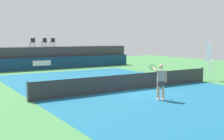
{
  "coord_description": "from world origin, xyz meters",
  "views": [
    {
      "loc": [
        -9.89,
        -13.46,
        3.03
      ],
      "look_at": [
        -0.16,
        2.0,
        1.0
      ],
      "focal_mm": 45.42,
      "sensor_mm": 36.0,
      "label": 1
    }
  ],
  "objects_px": {
    "spectator_chair_far_left": "(33,42)",
    "spectator_chair_left": "(44,42)",
    "tennis_player": "(161,81)",
    "net_post_far": "(203,74)",
    "umpire_chair": "(209,59)",
    "spectator_chair_center": "(52,42)",
    "tennis_ball": "(44,78)",
    "net_post_near": "(28,92)"
  },
  "relations": [
    {
      "from": "tennis_player",
      "to": "spectator_chair_far_left",
      "type": "bearing_deg",
      "value": 92.55
    },
    {
      "from": "umpire_chair",
      "to": "tennis_ball",
      "type": "distance_m",
      "value": 12.26
    },
    {
      "from": "spectator_chair_center",
      "to": "tennis_ball",
      "type": "bearing_deg",
      "value": -114.68
    },
    {
      "from": "spectator_chair_center",
      "to": "tennis_player",
      "type": "height_order",
      "value": "spectator_chair_center"
    },
    {
      "from": "net_post_near",
      "to": "tennis_player",
      "type": "relative_size",
      "value": 0.56
    },
    {
      "from": "spectator_chair_center",
      "to": "net_post_far",
      "type": "xyz_separation_m",
      "value": [
        5.36,
        -15.48,
        -2.19
      ]
    },
    {
      "from": "spectator_chair_far_left",
      "to": "spectator_chair_left",
      "type": "bearing_deg",
      "value": -15.15
    },
    {
      "from": "spectator_chair_far_left",
      "to": "tennis_player",
      "type": "bearing_deg",
      "value": -87.45
    },
    {
      "from": "spectator_chair_far_left",
      "to": "spectator_chair_center",
      "type": "relative_size",
      "value": 1.0
    },
    {
      "from": "spectator_chair_left",
      "to": "spectator_chair_center",
      "type": "height_order",
      "value": "same"
    },
    {
      "from": "spectator_chair_far_left",
      "to": "net_post_far",
      "type": "relative_size",
      "value": 0.89
    },
    {
      "from": "spectator_chair_left",
      "to": "umpire_chair",
      "type": "height_order",
      "value": "spectator_chair_left"
    },
    {
      "from": "spectator_chair_far_left",
      "to": "spectator_chair_left",
      "type": "xyz_separation_m",
      "value": [
        1.13,
        -0.31,
        0.0
      ]
    },
    {
      "from": "net_post_far",
      "to": "tennis_player",
      "type": "height_order",
      "value": "tennis_player"
    },
    {
      "from": "spectator_chair_center",
      "to": "net_post_far",
      "type": "height_order",
      "value": "spectator_chair_center"
    },
    {
      "from": "spectator_chair_far_left",
      "to": "net_post_far",
      "type": "bearing_deg",
      "value": -63.76
    },
    {
      "from": "umpire_chair",
      "to": "tennis_ball",
      "type": "xyz_separation_m",
      "value": [
        -9.79,
        7.21,
        -1.55
      ]
    },
    {
      "from": "spectator_chair_far_left",
      "to": "tennis_player",
      "type": "relative_size",
      "value": 0.5
    },
    {
      "from": "spectator_chair_left",
      "to": "tennis_player",
      "type": "xyz_separation_m",
      "value": [
        -0.31,
        -18.06,
        -1.73
      ]
    },
    {
      "from": "spectator_chair_center",
      "to": "tennis_ball",
      "type": "relative_size",
      "value": 13.06
    },
    {
      "from": "net_post_far",
      "to": "spectator_chair_center",
      "type": "bearing_deg",
      "value": 109.09
    },
    {
      "from": "spectator_chair_left",
      "to": "tennis_player",
      "type": "distance_m",
      "value": 18.14
    },
    {
      "from": "spectator_chair_center",
      "to": "net_post_far",
      "type": "distance_m",
      "value": 16.53
    },
    {
      "from": "spectator_chair_center",
      "to": "tennis_ball",
      "type": "distance_m",
      "value": 9.5
    },
    {
      "from": "spectator_chair_center",
      "to": "tennis_player",
      "type": "bearing_deg",
      "value": -94.21
    },
    {
      "from": "tennis_player",
      "to": "umpire_chair",
      "type": "bearing_deg",
      "value": 22.58
    },
    {
      "from": "net_post_far",
      "to": "tennis_player",
      "type": "distance_m",
      "value": 7.4
    },
    {
      "from": "spectator_chair_center",
      "to": "net_post_far",
      "type": "bearing_deg",
      "value": -70.91
    },
    {
      "from": "net_post_far",
      "to": "tennis_ball",
      "type": "distance_m",
      "value": 11.66
    },
    {
      "from": "net_post_near",
      "to": "tennis_player",
      "type": "distance_m",
      "value": 6.47
    },
    {
      "from": "spectator_chair_left",
      "to": "spectator_chair_center",
      "type": "distance_m",
      "value": 1.16
    },
    {
      "from": "net_post_near",
      "to": "net_post_far",
      "type": "height_order",
      "value": "same"
    },
    {
      "from": "spectator_chair_left",
      "to": "net_post_near",
      "type": "xyz_separation_m",
      "value": [
        -5.99,
        -14.99,
        -2.19
      ]
    },
    {
      "from": "spectator_chair_center",
      "to": "tennis_ball",
      "type": "xyz_separation_m",
      "value": [
        -3.81,
        -8.28,
        -2.66
      ]
    },
    {
      "from": "tennis_player",
      "to": "tennis_ball",
      "type": "relative_size",
      "value": 26.03
    },
    {
      "from": "spectator_chair_left",
      "to": "spectator_chair_center",
      "type": "bearing_deg",
      "value": 25.07
    },
    {
      "from": "spectator_chair_left",
      "to": "umpire_chair",
      "type": "bearing_deg",
      "value": -64.87
    },
    {
      "from": "spectator_chair_far_left",
      "to": "umpire_chair",
      "type": "height_order",
      "value": "spectator_chair_far_left"
    },
    {
      "from": "umpire_chair",
      "to": "tennis_ball",
      "type": "bearing_deg",
      "value": 143.64
    },
    {
      "from": "spectator_chair_left",
      "to": "net_post_far",
      "type": "relative_size",
      "value": 0.89
    },
    {
      "from": "umpire_chair",
      "to": "spectator_chair_far_left",
      "type": "bearing_deg",
      "value": 118.08
    },
    {
      "from": "spectator_chair_center",
      "to": "umpire_chair",
      "type": "bearing_deg",
      "value": -68.88
    }
  ]
}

